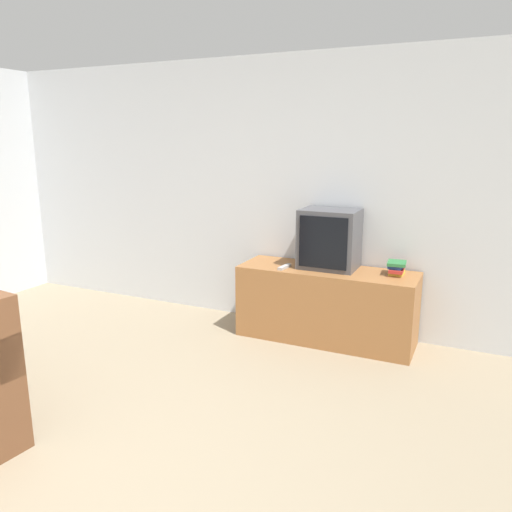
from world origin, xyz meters
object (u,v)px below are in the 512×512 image
(television, at_px, (329,239))
(remote_on_stand, at_px, (284,267))
(book_stack, at_px, (397,268))
(tv_stand, at_px, (326,305))

(television, xyz_separation_m, remote_on_stand, (-0.36, -0.19, -0.26))
(book_stack, distance_m, remote_on_stand, 0.99)
(tv_stand, height_order, remote_on_stand, remote_on_stand)
(tv_stand, distance_m, remote_on_stand, 0.52)
(remote_on_stand, bearing_deg, television, 28.36)
(book_stack, bearing_deg, remote_on_stand, -168.17)
(tv_stand, bearing_deg, remote_on_stand, -161.40)
(television, bearing_deg, book_stack, 0.91)
(tv_stand, xyz_separation_m, book_stack, (0.60, 0.08, 0.40))
(tv_stand, xyz_separation_m, television, (-0.01, 0.07, 0.61))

